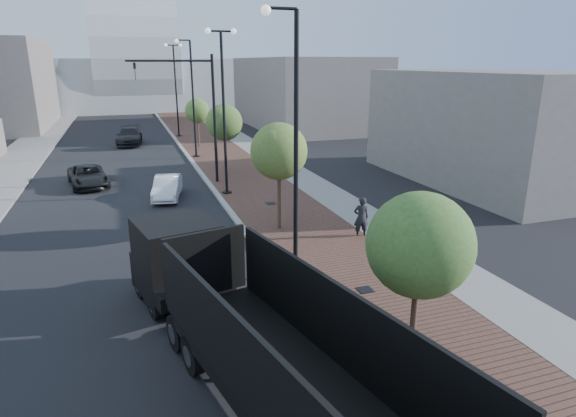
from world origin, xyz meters
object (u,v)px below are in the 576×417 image
object	(u,v)px
dump_truck	(220,307)
dark_car_mid	(88,176)
white_sedan	(167,187)
pedestrian	(361,218)

from	to	relation	value
dump_truck	dark_car_mid	xyz separation A→B (m)	(-4.34, 20.71, -0.71)
dump_truck	white_sedan	distance (m)	16.23
dark_car_mid	dump_truck	bearing A→B (deg)	-87.89
dark_car_mid	pedestrian	world-z (taller)	pedestrian
dump_truck	dark_car_mid	world-z (taller)	dump_truck
pedestrian	dark_car_mid	bearing A→B (deg)	-36.45
dump_truck	white_sedan	bearing A→B (deg)	77.14
dump_truck	pedestrian	xyz separation A→B (m)	(7.64, 6.74, -0.41)
white_sedan	dark_car_mid	world-z (taller)	dark_car_mid
white_sedan	dark_car_mid	bearing A→B (deg)	146.50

